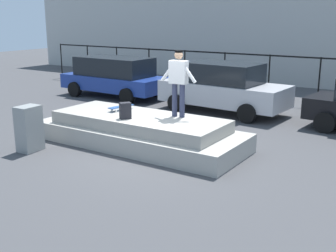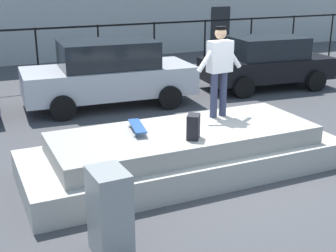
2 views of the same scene
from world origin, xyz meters
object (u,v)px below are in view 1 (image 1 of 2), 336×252
utility_box (29,129)px  backpack (125,111)px  skateboarder (179,78)px  car_silver_sedan_mid (224,88)px  car_blue_hatchback_near (114,76)px  skateboard (121,107)px

utility_box → backpack: bearing=34.6°
skateboarder → utility_box: size_ratio=1.48×
skateboarder → car_silver_sedan_mid: bearing=100.6°
backpack → car_silver_sedan_mid: car_silver_sedan_mid is taller
skateboarder → car_silver_sedan_mid: 4.61m
skateboarder → backpack: bearing=-137.9°
backpack → utility_box: (-1.98, -1.50, -0.44)m
car_blue_hatchback_near → car_silver_sedan_mid: size_ratio=1.00×
backpack → car_blue_hatchback_near: car_blue_hatchback_near is taller
car_silver_sedan_mid → utility_box: size_ratio=3.97×
skateboarder → car_silver_sedan_mid: (-0.83, 4.44, -0.94)m
skateboarder → skateboard: 2.02m
backpack → car_blue_hatchback_near: (-5.06, 5.57, -0.12)m
backpack → utility_box: bearing=-17.4°
car_blue_hatchback_near → skateboard: bearing=-48.2°
skateboard → backpack: (0.74, -0.73, 0.11)m
car_silver_sedan_mid → utility_box: (-2.19, -6.88, -0.31)m
skateboarder → car_silver_sedan_mid: size_ratio=0.37×
skateboard → utility_box: bearing=-119.1°
skateboarder → utility_box: skateboarder is taller
skateboard → utility_box: 2.58m
car_blue_hatchback_near → skateboarder: bearing=-37.2°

